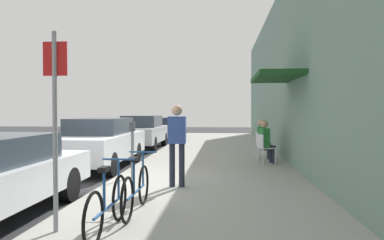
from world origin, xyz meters
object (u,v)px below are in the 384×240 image
(parked_car_1, at_px, (99,142))
(bicycle_1, at_px, (136,190))
(cafe_chair_1, at_px, (261,144))
(pedestrian_standing, at_px, (177,139))
(bicycle_0, at_px, (108,205))
(cafe_chair_0, at_px, (264,147))
(parking_meter, at_px, (132,145))
(street_sign, at_px, (55,115))
(seated_patron_0, at_px, (266,140))
(parked_car_2, at_px, (142,132))
(seated_patron_1, at_px, (263,138))
(cafe_chair_2, at_px, (259,142))
(parked_car_3, at_px, (162,128))

(parked_car_1, distance_m, bicycle_1, 5.52)
(cafe_chair_1, relative_size, pedestrian_standing, 0.51)
(bicycle_0, xyz_separation_m, cafe_chair_0, (2.70, 6.49, 0.14))
(parking_meter, distance_m, street_sign, 3.89)
(street_sign, relative_size, cafe_chair_1, 2.99)
(seated_patron_0, bearing_deg, bicycle_1, -115.15)
(parked_car_2, relative_size, bicycle_1, 2.57)
(cafe_chair_1, distance_m, seated_patron_1, 0.20)
(bicycle_1, relative_size, cafe_chair_1, 1.97)
(parking_meter, relative_size, cafe_chair_0, 1.52)
(street_sign, bearing_deg, cafe_chair_2, 67.14)
(parked_car_1, relative_size, seated_patron_1, 3.41)
(pedestrian_standing, bearing_deg, parked_car_3, 100.90)
(parking_meter, bearing_deg, parked_car_3, 96.69)
(seated_patron_0, bearing_deg, cafe_chair_0, -164.53)
(parked_car_1, bearing_deg, bicycle_1, -64.92)
(seated_patron_1, bearing_deg, parked_car_2, 139.91)
(cafe_chair_0, xyz_separation_m, cafe_chair_2, (-0.00, 1.55, 0.00))
(parking_meter, xyz_separation_m, street_sign, (-0.05, -3.81, 0.75))
(parked_car_1, xyz_separation_m, cafe_chair_0, (4.90, 0.56, -0.14))
(parked_car_2, bearing_deg, bicycle_0, -79.32)
(parked_car_2, xyz_separation_m, bicycle_1, (2.34, -10.70, -0.28))
(bicycle_1, height_order, cafe_chair_0, bicycle_1)
(parked_car_1, bearing_deg, cafe_chair_1, 17.44)
(cafe_chair_2, bearing_deg, pedestrian_standing, -112.97)
(parked_car_1, distance_m, cafe_chair_0, 4.93)
(parking_meter, xyz_separation_m, seated_patron_0, (3.40, 2.70, -0.07))
(parked_car_2, xyz_separation_m, parking_meter, (1.55, -7.83, 0.13))
(cafe_chair_0, xyz_separation_m, cafe_chair_1, (-0.00, 0.98, 0.00))
(bicycle_0, bearing_deg, cafe_chair_1, 70.14)
(bicycle_1, relative_size, seated_patron_1, 1.33)
(bicycle_1, relative_size, pedestrian_standing, 1.01)
(parked_car_1, bearing_deg, bicycle_0, -69.69)
(cafe_chair_2, bearing_deg, bicycle_1, -109.79)
(street_sign, bearing_deg, cafe_chair_1, 65.59)
(parked_car_2, relative_size, cafe_chair_1, 5.06)
(street_sign, height_order, cafe_chair_1, street_sign)
(street_sign, relative_size, seated_patron_1, 2.02)
(seated_patron_1, bearing_deg, bicycle_1, -111.82)
(street_sign, bearing_deg, parked_car_3, 95.04)
(parked_car_3, bearing_deg, parked_car_2, -90.00)
(parked_car_1, bearing_deg, seated_patron_1, 17.24)
(parking_meter, distance_m, cafe_chair_2, 5.40)
(street_sign, bearing_deg, seated_patron_1, 65.21)
(parked_car_1, height_order, street_sign, street_sign)
(parked_car_3, bearing_deg, parking_meter, -83.31)
(street_sign, height_order, seated_patron_0, street_sign)
(parked_car_3, relative_size, cafe_chair_2, 5.06)
(bicycle_0, bearing_deg, street_sign, -179.52)
(pedestrian_standing, bearing_deg, parking_meter, 142.46)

